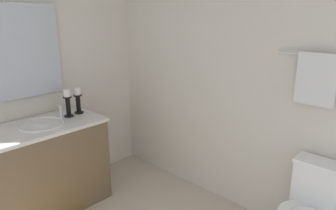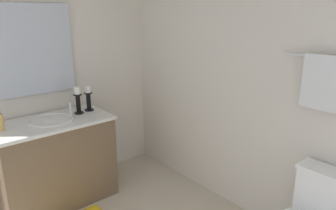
{
  "view_description": "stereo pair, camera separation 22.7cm",
  "coord_description": "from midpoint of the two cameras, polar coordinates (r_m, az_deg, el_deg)",
  "views": [
    {
      "loc": [
        1.44,
        -1.23,
        1.78
      ],
      "look_at": [
        -0.06,
        0.36,
        1.14
      ],
      "focal_mm": 32.86,
      "sensor_mm": 36.0,
      "label": 1
    },
    {
      "loc": [
        1.6,
        -1.06,
        1.78
      ],
      "look_at": [
        -0.06,
        0.36,
        1.14
      ],
      "focal_mm": 32.86,
      "sensor_mm": 36.0,
      "label": 2
    }
  ],
  "objects": [
    {
      "name": "wall_left",
      "position": [
        3.25,
        -25.28,
        5.02
      ],
      "size": [
        0.04,
        2.3,
        2.45
      ],
      "primitive_type": "cube",
      "color": "silver",
      "rests_on": "ground"
    },
    {
      "name": "vanity_cabinet",
      "position": [
        3.15,
        -23.54,
        -10.57
      ],
      "size": [
        0.58,
        1.06,
        0.84
      ],
      "color": "brown",
      "rests_on": "ground"
    },
    {
      "name": "wall_back",
      "position": [
        2.81,
        9.76,
        4.79
      ],
      "size": [
        2.93,
        0.04,
        2.45
      ],
      "primitive_type": "cube",
      "color": "silver",
      "rests_on": "ground"
    },
    {
      "name": "sink_basin",
      "position": [
        3.01,
        -24.35,
        -4.07
      ],
      "size": [
        0.4,
        0.4,
        0.24
      ],
      "color": "white",
      "rests_on": "vanity_cabinet"
    },
    {
      "name": "towel_bar",
      "position": [
        2.39,
        24.03,
        8.36
      ],
      "size": [
        0.61,
        0.02,
        0.02
      ],
      "primitive_type": "cylinder",
      "rotation": [
        0.0,
        1.57,
        0.0
      ],
      "color": "silver"
    },
    {
      "name": "towel_near_vanity",
      "position": [
        2.4,
        23.41,
        4.33
      ],
      "size": [
        0.28,
        0.03,
        0.38
      ],
      "primitive_type": "cube",
      "color": "white",
      "rests_on": "towel_bar"
    },
    {
      "name": "candle_holder_short",
      "position": [
        3.09,
        -20.13,
        0.45
      ],
      "size": [
        0.09,
        0.09,
        0.27
      ],
      "color": "black",
      "rests_on": "vanity_cabinet"
    },
    {
      "name": "candle_holder_tall",
      "position": [
        3.17,
        -18.36,
        0.84
      ],
      "size": [
        0.09,
        0.09,
        0.26
      ],
      "color": "black",
      "rests_on": "vanity_cabinet"
    },
    {
      "name": "mirror",
      "position": [
        3.13,
        -27.83,
        8.71
      ],
      "size": [
        0.02,
        0.75,
        0.84
      ],
      "primitive_type": "cube",
      "color": "silver"
    }
  ]
}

